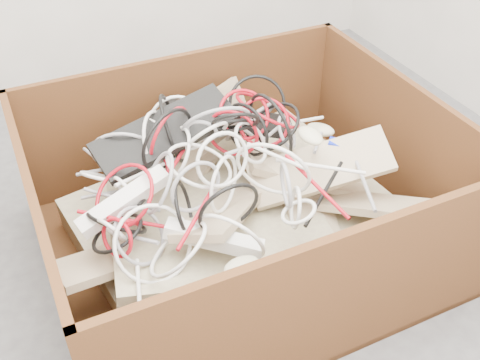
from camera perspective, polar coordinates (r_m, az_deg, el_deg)
name	(u,v)px	position (r m, az deg, el deg)	size (l,w,h in m)	color
ground	(231,265)	(2.01, -0.94, -8.53)	(3.00, 3.00, 0.00)	#49494B
cardboard_box	(237,222)	(1.97, -0.26, -4.29)	(1.30, 1.08, 0.55)	#3D280F
keyboard_pile	(245,179)	(1.92, 0.47, 0.07)	(1.25, 0.91, 0.42)	tan
mice_scatter	(232,173)	(1.81, -0.79, 0.73)	(0.87, 0.65, 0.18)	beige
power_strip_left	(124,201)	(1.71, -11.60, -2.08)	(0.30, 0.06, 0.04)	white
power_strip_right	(214,239)	(1.64, -2.61, -5.94)	(0.29, 0.06, 0.04)	white
vga_plug	(335,143)	(1.97, 9.53, 3.65)	(0.04, 0.04, 0.02)	#0D21C6
cable_tangle	(203,159)	(1.81, -3.72, 2.13)	(0.93, 0.78, 0.41)	gray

